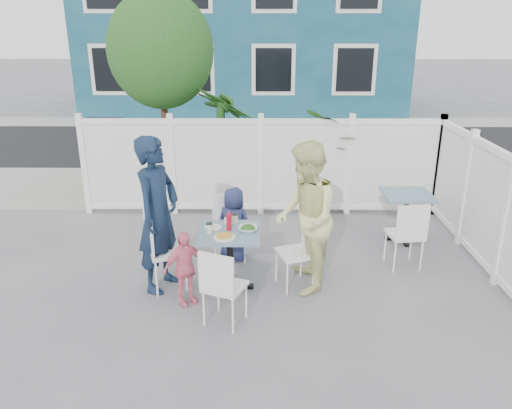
{
  "coord_description": "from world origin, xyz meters",
  "views": [
    {
      "loc": [
        0.1,
        -5.49,
        3.04
      ],
      "look_at": [
        0.04,
        0.26,
        0.94
      ],
      "focal_mm": 35.0,
      "sensor_mm": 36.0,
      "label": 1
    }
  ],
  "objects_px": {
    "utility_cabinet": "(104,154)",
    "man": "(158,215)",
    "woman": "(305,218)",
    "chair_near": "(221,283)",
    "chair_left": "(160,245)",
    "boy": "(234,224)",
    "chair_right": "(301,246)",
    "chair_back": "(229,223)",
    "toddler": "(184,268)",
    "main_table": "(230,244)",
    "spare_table": "(406,204)"
  },
  "relations": [
    {
      "from": "chair_left",
      "to": "man",
      "type": "height_order",
      "value": "man"
    },
    {
      "from": "spare_table",
      "to": "toddler",
      "type": "xyz_separation_m",
      "value": [
        -2.97,
        -1.8,
        -0.12
      ]
    },
    {
      "from": "chair_left",
      "to": "chair_right",
      "type": "relative_size",
      "value": 1.08
    },
    {
      "from": "spare_table",
      "to": "boy",
      "type": "xyz_separation_m",
      "value": [
        -2.47,
        -0.66,
        -0.05
      ]
    },
    {
      "from": "utility_cabinet",
      "to": "chair_left",
      "type": "bearing_deg",
      "value": -61.27
    },
    {
      "from": "spare_table",
      "to": "chair_left",
      "type": "distance_m",
      "value": 3.62
    },
    {
      "from": "spare_table",
      "to": "man",
      "type": "relative_size",
      "value": 0.39
    },
    {
      "from": "utility_cabinet",
      "to": "boy",
      "type": "bearing_deg",
      "value": -46.6
    },
    {
      "from": "chair_left",
      "to": "chair_right",
      "type": "height_order",
      "value": "chair_left"
    },
    {
      "from": "spare_table",
      "to": "chair_right",
      "type": "relative_size",
      "value": 0.8
    },
    {
      "from": "woman",
      "to": "utility_cabinet",
      "type": "bearing_deg",
      "value": -139.88
    },
    {
      "from": "utility_cabinet",
      "to": "boy",
      "type": "xyz_separation_m",
      "value": [
        2.72,
        -3.34,
        -0.11
      ]
    },
    {
      "from": "man",
      "to": "chair_near",
      "type": "bearing_deg",
      "value": -116.43
    },
    {
      "from": "man",
      "to": "toddler",
      "type": "height_order",
      "value": "man"
    },
    {
      "from": "main_table",
      "to": "spare_table",
      "type": "relative_size",
      "value": 1.04
    },
    {
      "from": "boy",
      "to": "man",
      "type": "bearing_deg",
      "value": 65.69
    },
    {
      "from": "utility_cabinet",
      "to": "man",
      "type": "relative_size",
      "value": 0.66
    },
    {
      "from": "utility_cabinet",
      "to": "spare_table",
      "type": "distance_m",
      "value": 5.85
    },
    {
      "from": "chair_left",
      "to": "toddler",
      "type": "relative_size",
      "value": 1.1
    },
    {
      "from": "main_table",
      "to": "toddler",
      "type": "bearing_deg",
      "value": -145.19
    },
    {
      "from": "chair_right",
      "to": "toddler",
      "type": "bearing_deg",
      "value": 88.28
    },
    {
      "from": "man",
      "to": "boy",
      "type": "bearing_deg",
      "value": -27.94
    },
    {
      "from": "chair_right",
      "to": "toddler",
      "type": "xyz_separation_m",
      "value": [
        -1.34,
        -0.43,
        -0.08
      ]
    },
    {
      "from": "chair_left",
      "to": "boy",
      "type": "bearing_deg",
      "value": 111.12
    },
    {
      "from": "chair_left",
      "to": "toddler",
      "type": "distance_m",
      "value": 0.5
    },
    {
      "from": "toddler",
      "to": "chair_left",
      "type": "bearing_deg",
      "value": 99.23
    },
    {
      "from": "chair_back",
      "to": "chair_near",
      "type": "xyz_separation_m",
      "value": [
        0.02,
        -1.62,
        -0.01
      ]
    },
    {
      "from": "chair_right",
      "to": "man",
      "type": "bearing_deg",
      "value": 72.01
    },
    {
      "from": "chair_near",
      "to": "spare_table",
      "type": "bearing_deg",
      "value": 65.24
    },
    {
      "from": "chair_near",
      "to": "man",
      "type": "relative_size",
      "value": 0.47
    },
    {
      "from": "chair_left",
      "to": "boy",
      "type": "distance_m",
      "value": 1.16
    },
    {
      "from": "woman",
      "to": "chair_right",
      "type": "bearing_deg",
      "value": -151.78
    },
    {
      "from": "chair_back",
      "to": "toddler",
      "type": "xyz_separation_m",
      "value": [
        -0.43,
        -1.17,
        -0.07
      ]
    },
    {
      "from": "man",
      "to": "woman",
      "type": "xyz_separation_m",
      "value": [
        1.71,
        -0.01,
        -0.03
      ]
    },
    {
      "from": "chair_left",
      "to": "woman",
      "type": "height_order",
      "value": "woman"
    },
    {
      "from": "boy",
      "to": "toddler",
      "type": "bearing_deg",
      "value": 90.07
    },
    {
      "from": "main_table",
      "to": "chair_right",
      "type": "height_order",
      "value": "chair_right"
    },
    {
      "from": "chair_near",
      "to": "chair_back",
      "type": "bearing_deg",
      "value": 114.25
    },
    {
      "from": "main_table",
      "to": "chair_near",
      "type": "distance_m",
      "value": 0.8
    },
    {
      "from": "utility_cabinet",
      "to": "chair_back",
      "type": "xyz_separation_m",
      "value": [
        2.65,
        -3.31,
        -0.1
      ]
    },
    {
      "from": "chair_back",
      "to": "woman",
      "type": "relative_size",
      "value": 0.49
    },
    {
      "from": "spare_table",
      "to": "toddler",
      "type": "height_order",
      "value": "toddler"
    },
    {
      "from": "chair_back",
      "to": "boy",
      "type": "distance_m",
      "value": 0.08
    },
    {
      "from": "toddler",
      "to": "spare_table",
      "type": "bearing_deg",
      "value": -3.72
    },
    {
      "from": "utility_cabinet",
      "to": "chair_left",
      "type": "distance_m",
      "value": 4.54
    },
    {
      "from": "boy",
      "to": "toddler",
      "type": "xyz_separation_m",
      "value": [
        -0.5,
        -1.14,
        -0.07
      ]
    },
    {
      "from": "chair_left",
      "to": "chair_near",
      "type": "bearing_deg",
      "value": 22.43
    },
    {
      "from": "woman",
      "to": "boy",
      "type": "bearing_deg",
      "value": -132.33
    },
    {
      "from": "chair_right",
      "to": "boy",
      "type": "bearing_deg",
      "value": 30.26
    },
    {
      "from": "chair_back",
      "to": "man",
      "type": "xyz_separation_m",
      "value": [
        -0.77,
        -0.79,
        0.42
      ]
    }
  ]
}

